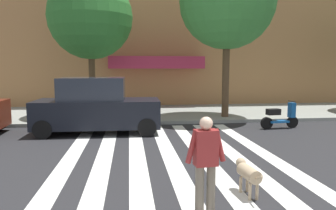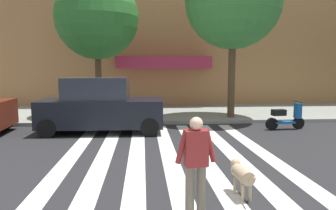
# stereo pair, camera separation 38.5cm
# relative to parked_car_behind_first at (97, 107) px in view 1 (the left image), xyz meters

# --- Properties ---
(ground_plane) EXTENTS (160.00, 160.00, 0.00)m
(ground_plane) POSITION_rel_parked_car_behind_first_xyz_m (2.00, -5.68, -0.98)
(ground_plane) COLOR #232326
(sidewalk_far) EXTENTS (80.00, 6.00, 0.15)m
(sidewalk_far) POSITION_rel_parked_car_behind_first_xyz_m (2.00, 4.45, -0.90)
(sidewalk_far) COLOR gray
(sidewalk_far) RESTS_ON ground_plane
(crosswalk_stripes) EXTENTS (5.85, 13.67, 0.01)m
(crosswalk_stripes) POSITION_rel_parked_car_behind_first_xyz_m (2.31, -5.68, -0.97)
(crosswalk_stripes) COLOR silver
(crosswalk_stripes) RESTS_ON ground_plane
(parked_car_behind_first) EXTENTS (4.59, 2.01, 2.08)m
(parked_car_behind_first) POSITION_rel_parked_car_behind_first_xyz_m (0.00, 0.00, 0.00)
(parked_car_behind_first) COLOR black
(parked_car_behind_first) RESTS_ON ground_plane
(parked_scooter) EXTENTS (1.63, 0.51, 1.11)m
(parked_scooter) POSITION_rel_parked_car_behind_first_xyz_m (7.23, -0.00, -0.50)
(parked_scooter) COLOR black
(parked_scooter) RESTS_ON ground_plane
(street_tree_nearest) EXTENTS (3.95, 3.95, 6.63)m
(street_tree_nearest) POSITION_rel_parked_car_behind_first_xyz_m (-0.54, 3.58, 3.82)
(street_tree_nearest) COLOR #4C3823
(street_tree_nearest) RESTS_ON sidewalk_far
(street_tree_middle) EXTENTS (4.38, 4.38, 7.50)m
(street_tree_middle) POSITION_rel_parked_car_behind_first_xyz_m (5.68, 2.38, 4.47)
(street_tree_middle) COLOR #4C3823
(street_tree_middle) RESTS_ON sidewalk_far
(pedestrian_dog_walker) EXTENTS (0.71, 0.27, 1.64)m
(pedestrian_dog_walker) POSITION_rel_parked_car_behind_first_xyz_m (2.46, -6.96, -0.05)
(pedestrian_dog_walker) COLOR #6B6051
(pedestrian_dog_walker) RESTS_ON ground_plane
(dog_on_leash) EXTENTS (0.31, 0.97, 0.65)m
(dog_on_leash) POSITION_rel_parked_car_behind_first_xyz_m (3.44, -6.34, -0.53)
(dog_on_leash) COLOR tan
(dog_on_leash) RESTS_ON ground_plane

